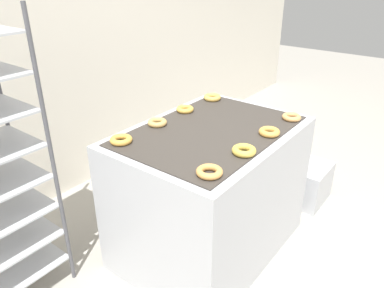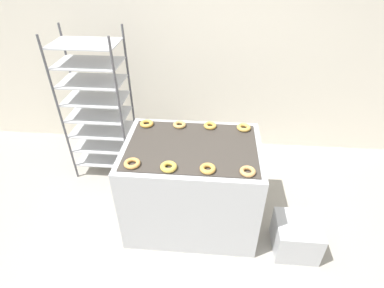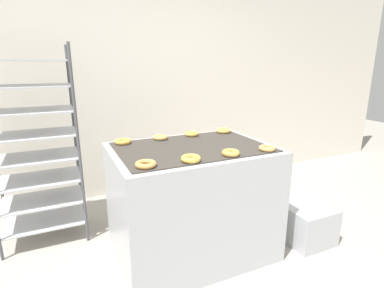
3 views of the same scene
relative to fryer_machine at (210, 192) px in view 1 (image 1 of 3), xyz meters
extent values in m
cube|color=silver|center=(0.00, 1.44, 0.94)|extent=(8.00, 0.05, 2.80)
cube|color=#B7BABF|center=(0.00, 0.00, 0.00)|extent=(1.22, 0.88, 0.90)
cube|color=#38332D|center=(0.00, 0.00, 0.45)|extent=(1.12, 0.77, 0.01)
cube|color=#262628|center=(0.34, -0.40, 0.18)|extent=(0.12, 0.07, 0.10)
cylinder|color=#4C4C51|center=(-0.79, 0.52, 0.39)|extent=(0.02, 0.02, 1.69)
cylinder|color=#4C4C51|center=(-0.79, 0.95, 0.39)|extent=(0.02, 0.02, 1.69)
cube|color=#B7BABF|center=(-1.12, 0.73, -0.29)|extent=(0.66, 0.43, 0.01)
cube|color=#B7BABF|center=(0.98, -0.29, -0.29)|extent=(0.39, 0.38, 0.33)
torus|color=#D4954B|center=(-0.45, -0.30, 0.47)|extent=(0.13, 0.13, 0.03)
torus|color=gold|center=(-0.16, -0.32, 0.48)|extent=(0.13, 0.13, 0.04)
torus|color=gold|center=(0.15, -0.32, 0.48)|extent=(0.13, 0.13, 0.04)
torus|color=tan|center=(0.46, -0.32, 0.47)|extent=(0.12, 0.12, 0.03)
torus|color=gold|center=(-0.47, 0.31, 0.47)|extent=(0.13, 0.13, 0.04)
torus|color=tan|center=(-0.15, 0.32, 0.47)|extent=(0.12, 0.12, 0.03)
torus|color=gold|center=(0.15, 0.32, 0.47)|extent=(0.12, 0.12, 0.03)
torus|color=gold|center=(0.46, 0.31, 0.48)|extent=(0.13, 0.13, 0.04)
camera|label=1|loc=(-1.76, -1.19, 1.39)|focal=35.00mm
camera|label=2|loc=(0.18, -2.12, 1.98)|focal=28.00mm
camera|label=3|loc=(-0.93, -2.02, 1.08)|focal=28.00mm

